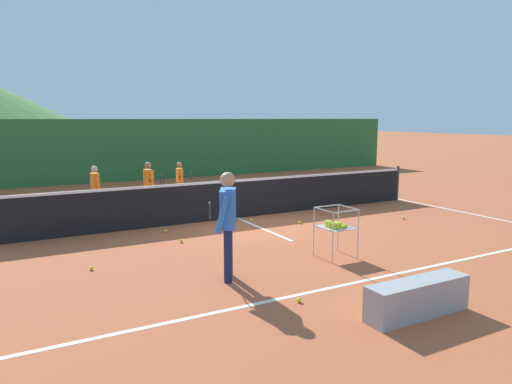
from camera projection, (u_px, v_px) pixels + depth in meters
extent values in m
plane|color=#B25633|center=(237.00, 218.00, 11.74)|extent=(120.00, 120.00, 0.00)
cube|color=white|center=(379.00, 277.00, 7.35)|extent=(11.26, 0.08, 0.01)
cube|color=white|center=(172.00, 191.00, 16.17)|extent=(11.26, 0.08, 0.01)
cube|color=white|center=(401.00, 199.00, 14.40)|extent=(0.08, 10.17, 0.01)
cube|color=white|center=(237.00, 218.00, 11.74)|extent=(0.08, 5.12, 0.01)
cylinder|color=#333338|center=(397.00, 183.00, 14.24)|extent=(0.08, 0.08, 1.05)
cube|color=black|center=(237.00, 200.00, 11.67)|extent=(10.85, 0.02, 0.92)
cube|color=white|center=(237.00, 181.00, 11.60)|extent=(10.85, 0.03, 0.06)
cylinder|color=#191E4C|center=(228.00, 256.00, 7.08)|extent=(0.12, 0.12, 0.83)
cylinder|color=#191E4C|center=(229.00, 250.00, 7.39)|extent=(0.12, 0.12, 0.83)
cube|color=blue|center=(228.00, 208.00, 7.12)|extent=(0.43, 0.55, 0.58)
sphere|color=tan|center=(228.00, 180.00, 7.05)|extent=(0.23, 0.23, 0.23)
cylinder|color=blue|center=(222.00, 214.00, 6.85)|extent=(0.24, 0.18, 0.57)
cylinder|color=blue|center=(226.00, 207.00, 7.41)|extent=(0.19, 0.16, 0.57)
torus|color=#262628|center=(210.00, 211.00, 7.41)|extent=(0.15, 0.27, 0.29)
cylinder|color=black|center=(225.00, 210.00, 7.42)|extent=(0.21, 0.13, 0.03)
cylinder|color=navy|center=(95.00, 200.00, 12.51)|extent=(0.09, 0.09, 0.62)
cylinder|color=navy|center=(97.00, 202.00, 12.31)|extent=(0.09, 0.09, 0.62)
cube|color=orange|center=(95.00, 181.00, 12.33)|extent=(0.19, 0.37, 0.43)
sphere|color=#DBAD84|center=(94.00, 169.00, 12.28)|extent=(0.17, 0.17, 0.17)
cylinder|color=orange|center=(95.00, 181.00, 12.54)|extent=(0.17, 0.07, 0.42)
cylinder|color=orange|center=(98.00, 183.00, 12.17)|extent=(0.13, 0.07, 0.42)
cylinder|color=silver|center=(148.00, 198.00, 12.80)|extent=(0.10, 0.10, 0.65)
cylinder|color=silver|center=(151.00, 199.00, 12.59)|extent=(0.10, 0.10, 0.65)
cube|color=orange|center=(148.00, 178.00, 12.61)|extent=(0.19, 0.39, 0.46)
sphere|color=#996B4C|center=(148.00, 165.00, 12.55)|extent=(0.18, 0.18, 0.18)
cylinder|color=orange|center=(148.00, 178.00, 12.83)|extent=(0.18, 0.07, 0.45)
cylinder|color=orange|center=(152.00, 180.00, 12.44)|extent=(0.14, 0.07, 0.45)
torus|color=#262628|center=(162.00, 180.00, 12.57)|extent=(0.03, 0.29, 0.29)
cylinder|color=black|center=(153.00, 180.00, 12.45)|extent=(0.22, 0.03, 0.03)
cylinder|color=silver|center=(180.00, 192.00, 13.87)|extent=(0.09, 0.09, 0.60)
cylinder|color=silver|center=(181.00, 194.00, 13.65)|extent=(0.09, 0.09, 0.60)
cube|color=orange|center=(180.00, 176.00, 13.68)|extent=(0.24, 0.39, 0.42)
sphere|color=#996B4C|center=(179.00, 165.00, 13.63)|extent=(0.17, 0.17, 0.17)
cylinder|color=orange|center=(180.00, 176.00, 13.90)|extent=(0.17, 0.10, 0.41)
cylinder|color=orange|center=(182.00, 178.00, 13.50)|extent=(0.14, 0.09, 0.42)
torus|color=#262628|center=(191.00, 177.00, 13.57)|extent=(0.08, 0.29, 0.29)
cylinder|color=black|center=(183.00, 177.00, 13.50)|extent=(0.22, 0.07, 0.03)
cylinder|color=#B7B7BC|center=(314.00, 231.00, 8.50)|extent=(0.02, 0.02, 0.89)
cylinder|color=#B7B7BC|center=(338.00, 228.00, 8.76)|extent=(0.02, 0.02, 0.89)
cylinder|color=#B7B7BC|center=(333.00, 238.00, 8.01)|extent=(0.02, 0.02, 0.89)
cylinder|color=#B7B7BC|center=(358.00, 234.00, 8.27)|extent=(0.02, 0.02, 0.89)
cube|color=#B7B7BC|center=(336.00, 227.00, 8.37)|extent=(0.56, 0.56, 0.01)
cube|color=#B7B7BC|center=(327.00, 206.00, 8.56)|extent=(0.56, 0.02, 0.02)
cube|color=#B7B7BC|center=(346.00, 211.00, 8.07)|extent=(0.56, 0.02, 0.02)
cube|color=#B7B7BC|center=(324.00, 210.00, 8.18)|extent=(0.02, 0.56, 0.02)
cube|color=#B7B7BC|center=(349.00, 207.00, 8.45)|extent=(0.02, 0.56, 0.02)
sphere|color=yellow|center=(335.00, 228.00, 8.18)|extent=(0.07, 0.07, 0.07)
sphere|color=yellow|center=(333.00, 227.00, 8.24)|extent=(0.07, 0.07, 0.07)
sphere|color=yellow|center=(330.00, 226.00, 8.30)|extent=(0.07, 0.07, 0.07)
sphere|color=yellow|center=(328.00, 226.00, 8.36)|extent=(0.07, 0.07, 0.07)
sphere|color=yellow|center=(326.00, 225.00, 8.41)|extent=(0.07, 0.07, 0.07)
sphere|color=yellow|center=(337.00, 227.00, 8.22)|extent=(0.07, 0.07, 0.07)
sphere|color=yellow|center=(335.00, 226.00, 8.27)|extent=(0.07, 0.07, 0.07)
sphere|color=yellow|center=(333.00, 226.00, 8.33)|extent=(0.07, 0.07, 0.07)
sphere|color=yellow|center=(331.00, 225.00, 8.39)|extent=(0.07, 0.07, 0.07)
sphere|color=yellow|center=(328.00, 224.00, 8.45)|extent=(0.07, 0.07, 0.07)
sphere|color=yellow|center=(341.00, 227.00, 8.25)|extent=(0.07, 0.07, 0.07)
sphere|color=yellow|center=(338.00, 226.00, 8.30)|extent=(0.07, 0.07, 0.07)
sphere|color=yellow|center=(336.00, 225.00, 8.36)|extent=(0.07, 0.07, 0.07)
sphere|color=yellow|center=(333.00, 225.00, 8.42)|extent=(0.07, 0.07, 0.07)
sphere|color=yellow|center=(331.00, 224.00, 8.48)|extent=(0.07, 0.07, 0.07)
sphere|color=yellow|center=(344.00, 226.00, 8.28)|extent=(0.07, 0.07, 0.07)
sphere|color=yellow|center=(341.00, 226.00, 8.34)|extent=(0.07, 0.07, 0.07)
sphere|color=yellow|center=(339.00, 225.00, 8.40)|extent=(0.07, 0.07, 0.07)
sphere|color=yellow|center=(336.00, 224.00, 8.45)|extent=(0.07, 0.07, 0.07)
sphere|color=yellow|center=(334.00, 224.00, 8.50)|extent=(0.07, 0.07, 0.07)
sphere|color=yellow|center=(346.00, 226.00, 8.31)|extent=(0.07, 0.07, 0.07)
sphere|color=yellow|center=(344.00, 225.00, 8.37)|extent=(0.07, 0.07, 0.07)
sphere|color=yellow|center=(342.00, 225.00, 8.42)|extent=(0.07, 0.07, 0.07)
sphere|color=yellow|center=(339.00, 224.00, 8.48)|extent=(0.07, 0.07, 0.07)
sphere|color=yellow|center=(337.00, 223.00, 8.53)|extent=(0.07, 0.07, 0.07)
sphere|color=yellow|center=(335.00, 224.00, 8.18)|extent=(0.07, 0.07, 0.07)
sphere|color=yellow|center=(332.00, 224.00, 8.23)|extent=(0.07, 0.07, 0.07)
sphere|color=yellow|center=(330.00, 223.00, 8.29)|extent=(0.07, 0.07, 0.07)
sphere|color=yellow|center=(328.00, 223.00, 8.35)|extent=(0.07, 0.07, 0.07)
sphere|color=yellow|center=(326.00, 222.00, 8.41)|extent=(0.07, 0.07, 0.07)
sphere|color=yellow|center=(338.00, 224.00, 8.21)|extent=(0.07, 0.07, 0.07)
sphere|color=yellow|center=(335.00, 224.00, 8.27)|extent=(0.07, 0.07, 0.07)
sphere|color=yellow|center=(333.00, 223.00, 8.32)|extent=(0.07, 0.07, 0.07)
sphere|color=yellow|center=(331.00, 222.00, 8.37)|extent=(0.07, 0.07, 0.07)
sphere|color=yellow|center=(328.00, 221.00, 8.43)|extent=(0.07, 0.07, 0.07)
sphere|color=yellow|center=(340.00, 224.00, 8.24)|extent=(0.07, 0.07, 0.07)
sphere|color=yellow|center=(338.00, 214.00, 12.06)|extent=(0.07, 0.07, 0.07)
sphere|color=yellow|center=(166.00, 231.00, 10.26)|extent=(0.07, 0.07, 0.07)
sphere|color=yellow|center=(181.00, 241.00, 9.42)|extent=(0.07, 0.07, 0.07)
sphere|color=yellow|center=(252.00, 220.00, 11.32)|extent=(0.07, 0.07, 0.07)
sphere|color=yellow|center=(300.00, 222.00, 11.09)|extent=(0.07, 0.07, 0.07)
sphere|color=yellow|center=(403.00, 218.00, 11.62)|extent=(0.07, 0.07, 0.07)
sphere|color=yellow|center=(299.00, 300.00, 6.36)|extent=(0.07, 0.07, 0.07)
sphere|color=yellow|center=(91.00, 268.00, 7.71)|extent=(0.07, 0.07, 0.07)
cube|color=#286B33|center=(145.00, 150.00, 18.84)|extent=(24.78, 0.08, 2.45)
cube|color=#99999E|center=(418.00, 298.00, 5.92)|extent=(1.50, 0.36, 0.46)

